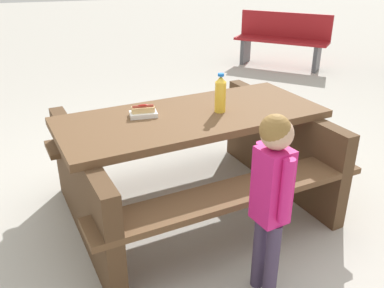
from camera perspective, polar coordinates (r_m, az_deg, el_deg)
The scene contains 6 objects.
ground_plane at distance 3.16m, azimuth -0.00°, elevation -8.66°, with size 30.00×30.00×0.00m, color #B7B2A8.
picnic_table at distance 2.94m, azimuth -0.00°, elevation -1.42°, with size 2.02×1.70×0.75m.
soda_bottle at distance 2.83m, azimuth 3.91°, elevation 6.82°, with size 0.08×0.08×0.27m.
hotdog_tray at distance 2.78m, azimuth -6.70°, elevation 4.39°, with size 0.19×0.12×0.08m.
child_in_coat at distance 2.13m, azimuth 10.87°, elevation -5.70°, with size 0.18×0.26×1.07m.
park_bench_near at distance 7.18m, azimuth 12.27°, elevation 13.93°, with size 1.37×1.32×0.85m.
Camera 1 is at (0.76, 2.53, 1.75)m, focal length 38.95 mm.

